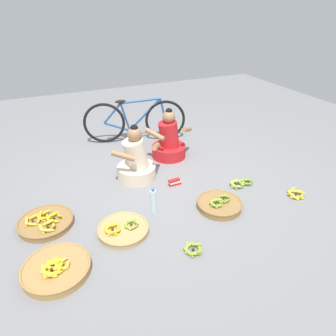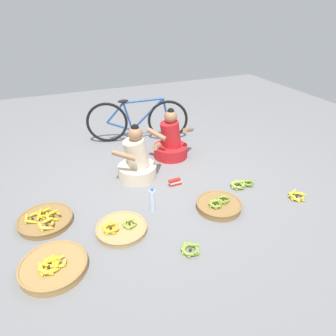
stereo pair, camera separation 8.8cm
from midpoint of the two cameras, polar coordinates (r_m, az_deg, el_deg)
name	(u,v)px [view 2 (the right image)]	position (r m, az deg, el deg)	size (l,w,h in m)	color
ground_plane	(162,184)	(4.10, -0.46, -3.01)	(10.00, 10.00, 0.00)	slate
vendor_woman_front	(137,161)	(4.14, -5.16, 1.21)	(0.74, 0.52, 0.78)	beige
vendor_woman_behind	(171,142)	(4.70, 1.04, 4.86)	(0.76, 0.52, 0.78)	red
bicycle_leaning	(138,120)	(5.25, -5.18, 8.76)	(1.65, 0.51, 0.73)	black
banana_basket_near_vendor	(53,266)	(3.09, -19.67, -16.75)	(0.62, 0.62, 0.16)	#A87F47
banana_basket_front_right	(121,228)	(3.35, -7.90, -11.02)	(0.55, 0.55, 0.13)	tan
banana_basket_back_left	(45,220)	(3.65, -21.11, -8.95)	(0.59, 0.59, 0.14)	olive
banana_basket_back_right	(219,205)	(3.68, 10.06, -6.77)	(0.53, 0.53, 0.14)	olive
loose_bananas_near_bicycle	(241,184)	(4.16, 13.98, -2.94)	(0.35, 0.22, 0.09)	olive
loose_bananas_front_left	(297,196)	(4.14, 23.28, -4.80)	(0.23, 0.23, 0.10)	yellow
loose_bananas_mid_left	(191,249)	(3.12, 5.03, -14.78)	(0.22, 0.22, 0.09)	#8CAD38
water_bottle	(152,201)	(3.53, -2.20, -6.09)	(0.07, 0.07, 0.31)	silver
packet_carton_stack	(175,182)	(4.06, 1.94, -2.63)	(0.18, 0.07, 0.09)	red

